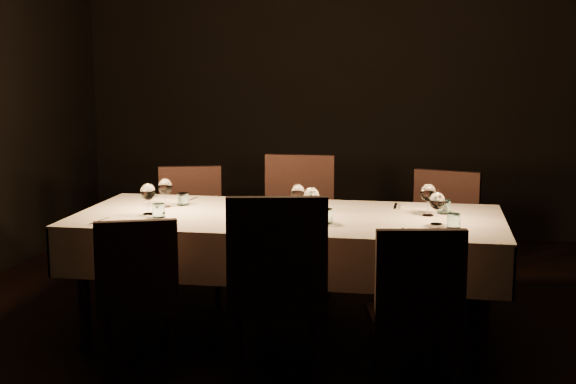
% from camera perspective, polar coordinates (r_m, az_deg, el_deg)
% --- Properties ---
extents(room, '(5.01, 6.01, 3.01)m').
position_cam_1_polar(room, '(4.67, -0.00, 7.27)').
color(room, black).
rests_on(room, ground).
extents(dining_table, '(2.52, 1.12, 0.76)m').
position_cam_1_polar(dining_table, '(4.77, -0.00, -2.53)').
color(dining_table, black).
rests_on(dining_table, ground).
extents(chair_near_left, '(0.54, 0.54, 0.87)m').
position_cam_1_polar(chair_near_left, '(4.30, -10.67, -6.78)').
color(chair_near_left, black).
rests_on(chair_near_left, ground).
extents(place_setting_near_left, '(0.35, 0.41, 0.19)m').
position_cam_1_polar(place_setting_near_left, '(4.74, -10.25, -0.92)').
color(place_setting_near_left, silver).
rests_on(place_setting_near_left, dining_table).
extents(chair_near_center, '(0.58, 0.58, 1.03)m').
position_cam_1_polar(chair_near_center, '(4.06, -0.79, -6.54)').
color(chair_near_center, black).
rests_on(chair_near_center, ground).
extents(place_setting_near_center, '(0.35, 0.41, 0.19)m').
position_cam_1_polar(place_setting_near_center, '(4.50, 1.56, -1.31)').
color(place_setting_near_center, silver).
rests_on(place_setting_near_center, dining_table).
extents(chair_near_right, '(0.50, 0.50, 0.89)m').
position_cam_1_polar(chair_near_right, '(3.98, 9.08, -7.91)').
color(chair_near_right, black).
rests_on(chair_near_right, ground).
extents(place_setting_near_right, '(0.34, 0.41, 0.18)m').
position_cam_1_polar(place_setting_near_right, '(4.45, 10.61, -1.62)').
color(place_setting_near_right, silver).
rests_on(place_setting_near_right, dining_table).
extents(chair_far_left, '(0.55, 0.55, 0.92)m').
position_cam_1_polar(chair_far_left, '(5.70, -6.93, -2.42)').
color(chair_far_left, black).
rests_on(chair_far_left, ground).
extents(place_setting_far_left, '(0.33, 0.40, 0.18)m').
position_cam_1_polar(place_setting_far_left, '(5.14, -8.30, -0.10)').
color(place_setting_far_left, silver).
rests_on(place_setting_far_left, dining_table).
extents(chair_far_center, '(0.50, 0.50, 1.01)m').
position_cam_1_polar(chair_far_center, '(5.55, 0.64, -2.21)').
color(chair_far_center, black).
rests_on(chair_far_center, ground).
extents(place_setting_far_center, '(0.30, 0.39, 0.17)m').
position_cam_1_polar(place_setting_far_center, '(4.94, 0.95, -0.44)').
color(place_setting_far_center, silver).
rests_on(place_setting_far_center, dining_table).
extents(chair_far_right, '(0.55, 0.55, 0.93)m').
position_cam_1_polar(chair_far_right, '(5.45, 10.85, -3.00)').
color(chair_far_right, black).
rests_on(chair_far_right, ground).
extents(place_setting_far_right, '(0.34, 0.41, 0.19)m').
position_cam_1_polar(place_setting_far_right, '(4.88, 9.99, -0.60)').
color(place_setting_far_right, silver).
rests_on(place_setting_far_right, dining_table).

